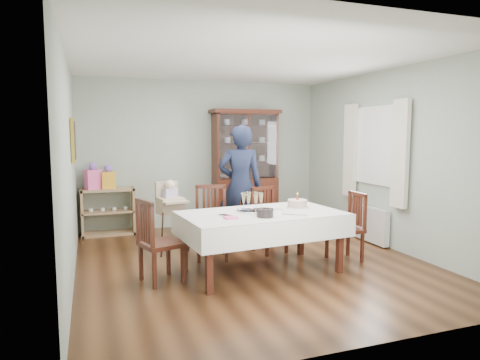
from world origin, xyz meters
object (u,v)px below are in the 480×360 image
chair_far_right (269,233)px  chair_end_right (346,240)px  china_cabinet (245,166)px  champagne_tray (252,206)px  chair_end_left (160,257)px  woman (240,185)px  sideboard (108,212)px  birthday_cake (297,204)px  chair_far_left (212,237)px  gift_bag_orange (108,178)px  gift_bag_pink (93,177)px  dining_table (261,242)px  high_chair (171,223)px

chair_far_right → chair_end_right: size_ratio=1.01×
china_cabinet → champagne_tray: size_ratio=5.53×
china_cabinet → chair_end_left: bearing=-127.6°
chair_far_right → woman: bearing=104.1°
china_cabinet → sideboard: 2.60m
chair_end_left → birthday_cake: chair_end_left is taller
chair_far_left → birthday_cake: chair_far_left is taller
sideboard → gift_bag_orange: (0.02, -0.02, 0.58)m
sideboard → gift_bag_pink: gift_bag_pink is taller
chair_far_right → gift_bag_orange: (-2.16, 1.89, 0.70)m
china_cabinet → sideboard: bearing=179.5°
gift_bag_orange → woman: bearing=-35.5°
chair_far_left → chair_far_right: chair_far_left is taller
chair_far_left → chair_end_left: bearing=-126.5°
china_cabinet → gift_bag_pink: (-2.73, 0.00, -0.12)m
dining_table → high_chair: 1.63m
gift_bag_pink → china_cabinet: bearing=-0.0°
dining_table → gift_bag_pink: (-1.95, 2.70, 0.62)m
gift_bag_orange → dining_table: bearing=-57.8°
sideboard → chair_far_left: (1.30, -1.94, -0.10)m
dining_table → gift_bag_pink: size_ratio=4.61×
dining_table → chair_far_right: bearing=60.7°
gift_bag_pink → gift_bag_orange: bearing=0.0°
chair_far_left → birthday_cake: (0.99, -0.65, 0.51)m
dining_table → champagne_tray: champagne_tray is taller
high_chair → champagne_tray: bearing=-69.8°
chair_end_right → gift_bag_orange: (-2.99, 2.62, 0.71)m
high_chair → gift_bag_orange: gift_bag_orange is taller
gift_bag_pink → chair_end_right: bearing=-39.0°
dining_table → chair_far_right: chair_far_right is taller
dining_table → woman: bearing=81.7°
high_chair → gift_bag_orange: (-0.81, 1.34, 0.57)m
chair_far_right → chair_end_left: bearing=-168.2°
china_cabinet → birthday_cake: 2.59m
dining_table → birthday_cake: birthday_cake is taller
china_cabinet → gift_bag_pink: 2.73m
chair_far_right → chair_far_left: bearing=170.1°
china_cabinet → gift_bag_pink: bearing=180.0°
high_chair → chair_end_left: bearing=-117.9°
birthday_cake → gift_bag_orange: 3.43m
chair_far_left → chair_end_right: chair_far_left is taller
chair_far_left → chair_end_right: size_ratio=1.08×
chair_far_right → chair_end_left: chair_end_left is taller
china_cabinet → champagne_tray: china_cabinet is taller
dining_table → sideboard: (-1.73, 2.72, 0.02)m
woman → dining_table: bearing=95.7°
sideboard → gift_bag_pink: size_ratio=1.98×
chair_end_right → gift_bag_pink: 4.23m
champagne_tray → birthday_cake: 0.65m
chair_end_right → china_cabinet: bearing=-168.2°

